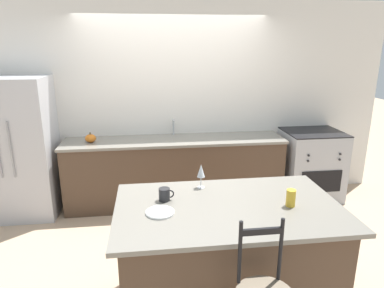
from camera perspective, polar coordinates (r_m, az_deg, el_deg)
ground_plane at (r=4.56m, az=-2.36°, el=-11.51°), size 18.00×18.00×0.00m
wall_back at (r=4.77m, az=-3.27°, el=6.90°), size 6.00×0.07×2.70m
back_counter at (r=4.71m, az=-2.82°, el=-4.48°), size 2.92×0.66×0.92m
sink_faucet at (r=4.72m, az=-3.11°, el=3.11°), size 0.02×0.13×0.22m
kitchen_island at (r=2.92m, az=5.82°, el=-18.36°), size 1.73×1.05×0.94m
refrigerator at (r=4.79m, az=-27.12°, el=-0.63°), size 0.88×0.73×1.76m
oven_range at (r=5.16m, az=19.11°, el=-3.23°), size 0.78×0.71×0.97m
dinner_plate at (r=2.56m, az=-5.35°, el=-11.22°), size 0.21×0.21×0.02m
wine_glass at (r=2.92m, az=1.51°, el=-4.56°), size 0.07×0.07×0.21m
coffee_mug at (r=2.73m, az=-4.58°, el=-8.37°), size 0.12×0.09×0.10m
tumbler_cup at (r=2.74m, az=16.15°, el=-8.63°), size 0.07×0.07×0.13m
pumpkin_decoration at (r=4.57m, az=-16.55°, el=0.92°), size 0.14×0.14×0.13m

